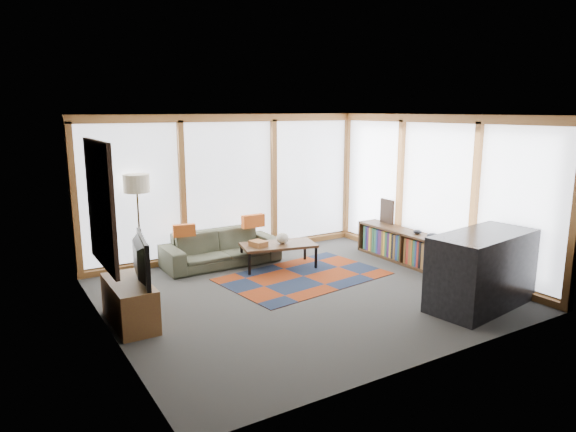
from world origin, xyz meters
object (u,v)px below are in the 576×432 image
sofa (221,248)px  television (135,259)px  coffee_table (278,256)px  tv_console (130,303)px  floor_lamp (139,225)px  bar_counter (482,270)px  bookshelf (408,248)px

sofa → television: size_ratio=2.02×
coffee_table → tv_console: 3.01m
floor_lamp → coffee_table: bearing=-22.5°
coffee_table → bar_counter: bearing=-63.5°
sofa → tv_console: bearing=-139.8°
tv_console → bookshelf: bearing=1.1°
floor_lamp → sofa: bearing=-8.9°
floor_lamp → bookshelf: bearing=-23.9°
floor_lamp → television: (-0.60, -1.98, 0.01)m
sofa → floor_lamp: (-1.35, 0.21, 0.54)m
tv_console → coffee_table: bearing=20.9°
coffee_table → tv_console: tv_console is taller
sofa → bar_counter: bearing=-58.6°
bookshelf → bar_counter: 2.10m
television → bar_counter: television is taller
bar_counter → tv_console: bearing=147.6°
bookshelf → bar_counter: bearing=-106.6°
sofa → bookshelf: (2.86, -1.65, -0.01)m
sofa → coffee_table: sofa is taller
sofa → floor_lamp: size_ratio=1.22×
sofa → television: 2.68m
television → bar_counter: 4.62m
tv_console → television: 0.58m
coffee_table → floor_lamp: bearing=157.5°
coffee_table → bar_counter: size_ratio=0.76×
coffee_table → tv_console: bearing=-159.1°
bar_counter → coffee_table: bearing=108.1°
bookshelf → tv_console: 4.90m
coffee_table → bookshelf: size_ratio=0.55×
bookshelf → television: 4.84m
bookshelf → television: (-4.80, -0.11, 0.56)m
bar_counter → floor_lamp: bearing=124.6°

